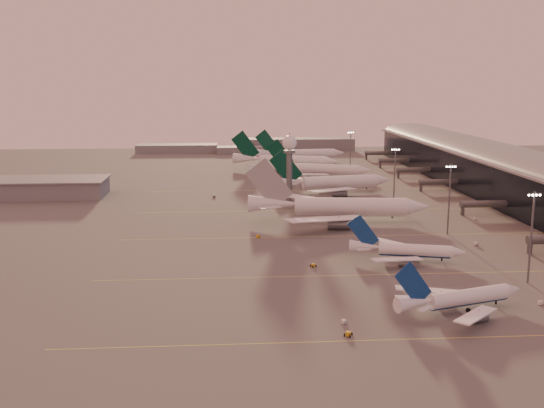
{
  "coord_description": "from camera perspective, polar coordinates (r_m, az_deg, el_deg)",
  "views": [
    {
      "loc": [
        -22.41,
        -158.89,
        54.06
      ],
      "look_at": [
        -5.93,
        74.68,
        7.92
      ],
      "focal_mm": 42.0,
      "sensor_mm": 36.0,
      "label": 1
    }
  ],
  "objects": [
    {
      "name": "mast_b",
      "position": [
        231.02,
        15.61,
        0.68
      ],
      "size": [
        3.6,
        0.56,
        25.0
      ],
      "color": "#585B60",
      "rests_on": "ground"
    },
    {
      "name": "gsv_tug_mid",
      "position": [
        187.16,
        3.72,
        -5.52
      ],
      "size": [
        3.19,
        3.63,
        0.89
      ],
      "color": "gold",
      "rests_on": "ground"
    },
    {
      "name": "greentail_a",
      "position": [
        307.22,
        5.4,
        1.7
      ],
      "size": [
        60.33,
        48.33,
        22.06
      ],
      "color": "white",
      "rests_on": "ground"
    },
    {
      "name": "terminal",
      "position": [
        302.03,
        21.59,
        2.07
      ],
      "size": [
        57.0,
        362.0,
        23.04
      ],
      "color": "black",
      "rests_on": "ground"
    },
    {
      "name": "gsv_truck_c",
      "position": [
        220.36,
        -1.18,
        -2.77
      ],
      "size": [
        5.05,
        4.81,
        2.07
      ],
      "color": "gold",
      "rests_on": "ground"
    },
    {
      "name": "gsv_catering_a",
      "position": [
        169.25,
        23.02,
        -7.71
      ],
      "size": [
        5.15,
        3.45,
        3.89
      ],
      "color": "silver",
      "rests_on": "ground"
    },
    {
      "name": "gsv_truck_b",
      "position": [
        220.76,
        17.9,
        -3.25
      ],
      "size": [
        6.23,
        3.54,
        2.38
      ],
      "color": "silver",
      "rests_on": "ground"
    },
    {
      "name": "distant_horizon",
      "position": [
        487.27,
        -1.07,
        5.24
      ],
      "size": [
        165.0,
        37.5,
        9.0
      ],
      "color": "slate",
      "rests_on": "ground"
    },
    {
      "name": "gsv_tug_near",
      "position": [
        139.55,
        6.85,
        -11.51
      ],
      "size": [
        3.51,
        3.92,
        0.96
      ],
      "color": "gold",
      "rests_on": "ground"
    },
    {
      "name": "mast_a",
      "position": [
        182.59,
        22.24,
        -2.45
      ],
      "size": [
        3.6,
        0.56,
        25.0
      ],
      "color": "#585B60",
      "rests_on": "ground"
    },
    {
      "name": "gsv_truck_a",
      "position": [
        146.07,
        6.55,
        -10.23
      ],
      "size": [
        4.83,
        4.31,
        1.94
      ],
      "color": "silver",
      "rests_on": "ground"
    },
    {
      "name": "greentail_b",
      "position": [
        352.95,
        4.22,
        2.92
      ],
      "size": [
        56.57,
        45.0,
        21.21
      ],
      "color": "white",
      "rests_on": "ground"
    },
    {
      "name": "widebody_white",
      "position": [
        245.87,
        5.98,
        -0.6
      ],
      "size": [
        69.96,
        55.81,
        24.62
      ],
      "color": "white",
      "rests_on": "ground"
    },
    {
      "name": "mast_c",
      "position": [
        281.38,
        10.93,
        2.71
      ],
      "size": [
        3.6,
        0.56,
        25.0
      ],
      "color": "#585B60",
      "rests_on": "ground"
    },
    {
      "name": "gsv_truck_d",
      "position": [
        296.27,
        -5.23,
        0.83
      ],
      "size": [
        3.46,
        6.29,
        2.4
      ],
      "color": "#585B5E",
      "rests_on": "ground"
    },
    {
      "name": "mast_d",
      "position": [
        367.95,
        7.05,
        4.77
      ],
      "size": [
        3.6,
        0.56,
        25.0
      ],
      "color": "#585B60",
      "rests_on": "ground"
    },
    {
      "name": "gsv_tug_hangar",
      "position": [
        331.57,
        7.46,
        1.77
      ],
      "size": [
        4.13,
        2.75,
        1.11
      ],
      "color": "#585B5E",
      "rests_on": "ground"
    },
    {
      "name": "narrowbody_near",
      "position": [
        157.62,
        16.52,
        -8.29
      ],
      "size": [
        34.73,
        27.28,
        14.01
      ],
      "color": "white",
      "rests_on": "ground"
    },
    {
      "name": "greentail_d",
      "position": [
        424.03,
        2.6,
        4.34
      ],
      "size": [
        59.98,
        48.24,
        21.8
      ],
      "color": "white",
      "rests_on": "ground"
    },
    {
      "name": "greentail_c",
      "position": [
        383.92,
        1.19,
        3.68
      ],
      "size": [
        63.61,
        50.77,
        23.52
      ],
      "color": "white",
      "rests_on": "ground"
    },
    {
      "name": "taxiway_markings",
      "position": [
        227.7,
        9.4,
        -2.74
      ],
      "size": [
        180.0,
        185.25,
        0.02
      ],
      "color": "#E1DD4F",
      "rests_on": "ground"
    },
    {
      "name": "gsv_catering_b",
      "position": [
        260.2,
        17.76,
        -0.97
      ],
      "size": [
        4.55,
        2.26,
        3.69
      ],
      "color": "silver",
      "rests_on": "ground"
    },
    {
      "name": "ground",
      "position": [
        169.33,
        3.82,
        -7.5
      ],
      "size": [
        700.0,
        700.0,
        0.0
      ],
      "primitive_type": "plane",
      "color": "#555252",
      "rests_on": "ground"
    },
    {
      "name": "gsv_tug_far",
      "position": [
        262.57,
        5.68,
        -0.68
      ],
      "size": [
        3.67,
        3.96,
        0.97
      ],
      "color": "gold",
      "rests_on": "ground"
    },
    {
      "name": "radar_tower",
      "position": [
        282.19,
        1.57,
        4.41
      ],
      "size": [
        6.4,
        6.4,
        31.1
      ],
      "color": "#585B60",
      "rests_on": "ground"
    },
    {
      "name": "hangar",
      "position": [
        318.33,
        -21.84,
        1.35
      ],
      "size": [
        82.0,
        27.0,
        8.5
      ],
      "color": "slate",
      "rests_on": "ground"
    },
    {
      "name": "narrowbody_mid",
      "position": [
        196.59,
        11.94,
        -4.22
      ],
      "size": [
        34.54,
        27.21,
        13.77
      ],
      "color": "white",
      "rests_on": "ground"
    }
  ]
}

